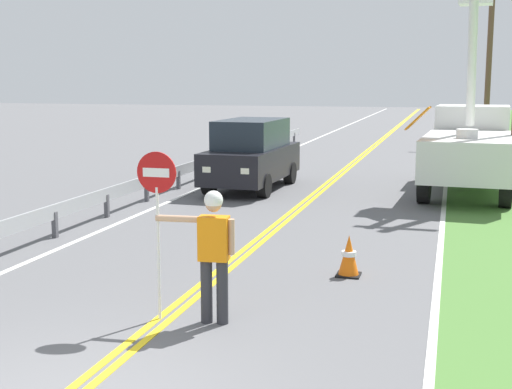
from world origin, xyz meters
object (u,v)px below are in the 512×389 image
Objects in this scene: stop_sign_paddle at (157,198)px; utility_bucket_truck at (469,143)px; oncoming_suv_nearest at (252,154)px; traffic_cone_lead at (349,256)px; flagger_worker at (213,248)px; utility_pole_mid at (489,63)px.

stop_sign_paddle is 0.34× the size of utility_bucket_truck.
traffic_cone_lead is (4.20, -8.66, -0.72)m from oncoming_suv_nearest.
oncoming_suv_nearest is 6.65× the size of traffic_cone_lead.
utility_bucket_truck is at bearing 71.63° from stop_sign_paddle.
oncoming_suv_nearest is (-2.77, 11.47, 0.01)m from flagger_worker.
oncoming_suv_nearest is at bearing 115.89° from traffic_cone_lead.
oncoming_suv_nearest is at bearing 99.87° from stop_sign_paddle.
oncoming_suv_nearest is 0.60× the size of utility_pole_mid.
flagger_worker is 2.61× the size of traffic_cone_lead.
utility_pole_mid reaches higher than traffic_cone_lead.
utility_bucket_truck is at bearing -94.02° from utility_pole_mid.
oncoming_suv_nearest is (-2.01, 11.54, -0.65)m from stop_sign_paddle.
flagger_worker is at bearing -105.34° from utility_bucket_truck.
oncoming_suv_nearest is at bearing -113.40° from utility_pole_mid.
traffic_cone_lead is at bearing 52.64° from stop_sign_paddle.
utility_pole_mid reaches higher than stop_sign_paddle.
utility_pole_mid is (1.11, 15.73, 2.66)m from utility_bucket_truck.
stop_sign_paddle is 11.73m from oncoming_suv_nearest.
traffic_cone_lead is at bearing -97.07° from utility_pole_mid.
flagger_worker is 0.39× the size of oncoming_suv_nearest.
stop_sign_paddle is 29.23m from utility_pole_mid.
utility_bucket_truck reaches higher than traffic_cone_lead.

